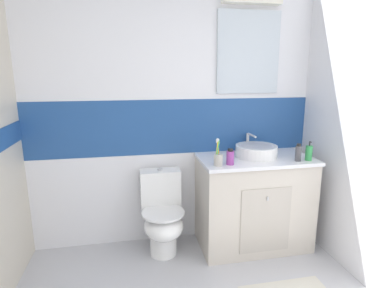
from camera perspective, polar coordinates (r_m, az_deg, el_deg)
The scene contains 8 objects.
wall_back_tiled at distance 2.90m, azimuth -3.17°, elevation 6.45°, with size 3.20×0.20×2.50m.
vanity_cabinet at distance 2.98m, azimuth 11.11°, elevation -10.25°, with size 1.00×0.58×0.85m.
sink_basin at distance 2.85m, azimuth 11.63°, elevation -1.17°, with size 0.37×0.41×0.18m.
toilet at distance 2.85m, azimuth -5.42°, elevation -12.92°, with size 0.37×0.50×0.74m.
toothbrush_cup at distance 2.53m, azimuth 4.80°, elevation -2.63°, with size 0.07×0.07×0.23m.
soap_dispenser at distance 2.85m, azimuth 20.55°, elevation -1.53°, with size 0.06×0.06×0.17m.
deodorant_spray_can at distance 2.80m, azimuth 18.83°, elevation -1.55°, with size 0.05×0.05×0.15m.
lotion_bottle_short at distance 2.57m, azimuth 6.98°, elevation -2.41°, with size 0.06×0.06×0.13m.
Camera 1 is at (-0.40, -0.40, 1.58)m, focal length 29.22 mm.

